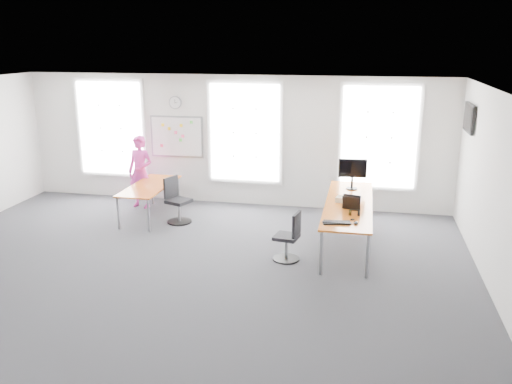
% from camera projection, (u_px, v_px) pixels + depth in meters
% --- Properties ---
extents(floor, '(10.00, 10.00, 0.00)m').
position_uv_depth(floor, '(177.00, 270.00, 9.15)').
color(floor, '#2E2D33').
rests_on(floor, ground).
extents(ceiling, '(10.00, 10.00, 0.00)m').
position_uv_depth(ceiling, '(169.00, 90.00, 8.34)').
color(ceiling, silver).
rests_on(ceiling, ground).
extents(wall_back, '(10.00, 0.00, 10.00)m').
position_uv_depth(wall_back, '(233.00, 141.00, 12.52)').
color(wall_back, white).
rests_on(wall_back, ground).
extents(wall_front, '(10.00, 0.00, 10.00)m').
position_uv_depth(wall_front, '(24.00, 294.00, 4.97)').
color(wall_front, white).
rests_on(wall_front, ground).
extents(wall_right, '(0.00, 10.00, 10.00)m').
position_uv_depth(wall_right, '(503.00, 202.00, 7.79)').
color(wall_right, white).
rests_on(wall_right, ground).
extents(window_left, '(1.60, 0.06, 2.20)m').
position_uv_depth(window_left, '(111.00, 128.00, 13.01)').
color(window_left, white).
rests_on(window_left, wall_back).
extents(window_mid, '(1.60, 0.06, 2.20)m').
position_uv_depth(window_mid, '(245.00, 133.00, 12.38)').
color(window_mid, white).
rests_on(window_mid, wall_back).
extents(window_right, '(1.60, 0.06, 2.20)m').
position_uv_depth(window_right, '(379.00, 137.00, 11.80)').
color(window_right, white).
rests_on(window_right, wall_back).
extents(desk_right, '(0.87, 3.26, 0.79)m').
position_uv_depth(desk_right, '(349.00, 206.00, 10.19)').
color(desk_right, '#C65118').
rests_on(desk_right, ground).
extents(desk_left, '(0.78, 1.95, 0.71)m').
position_uv_depth(desk_left, '(150.00, 188.00, 11.75)').
color(desk_left, '#C65118').
rests_on(desk_left, ground).
extents(chair_right, '(0.47, 0.47, 0.89)m').
position_uv_depth(chair_right, '(289.00, 239.00, 9.46)').
color(chair_right, black).
rests_on(chair_right, ground).
extents(chair_left, '(0.57, 0.57, 0.97)m').
position_uv_depth(chair_left, '(177.00, 203.00, 11.46)').
color(chair_left, black).
rests_on(chair_left, ground).
extents(person, '(0.67, 0.50, 1.67)m').
position_uv_depth(person, '(140.00, 172.00, 12.39)').
color(person, '#DA379D').
rests_on(person, ground).
extents(whiteboard, '(1.20, 0.03, 0.90)m').
position_uv_depth(whiteboard, '(177.00, 137.00, 12.74)').
color(whiteboard, white).
rests_on(whiteboard, wall_back).
extents(wall_clock, '(0.30, 0.04, 0.30)m').
position_uv_depth(wall_clock, '(175.00, 103.00, 12.52)').
color(wall_clock, gray).
rests_on(wall_clock, wall_back).
extents(tv, '(0.06, 0.90, 0.55)m').
position_uv_depth(tv, '(469.00, 118.00, 10.41)').
color(tv, black).
rests_on(tv, wall_right).
extents(keyboard, '(0.49, 0.27, 0.02)m').
position_uv_depth(keyboard, '(337.00, 223.00, 9.04)').
color(keyboard, black).
rests_on(keyboard, desk_right).
extents(mouse, '(0.08, 0.12, 0.04)m').
position_uv_depth(mouse, '(356.00, 223.00, 9.00)').
color(mouse, black).
rests_on(mouse, desk_right).
extents(lens_cap, '(0.09, 0.09, 0.01)m').
position_uv_depth(lens_cap, '(352.00, 220.00, 9.22)').
color(lens_cap, black).
rests_on(lens_cap, desk_right).
extents(headphones, '(0.19, 0.10, 0.11)m').
position_uv_depth(headphones, '(354.00, 213.00, 9.42)').
color(headphones, black).
rests_on(headphones, desk_right).
extents(laptop_sleeve, '(0.34, 0.26, 0.27)m').
position_uv_depth(laptop_sleeve, '(351.00, 203.00, 9.73)').
color(laptop_sleeve, black).
rests_on(laptop_sleeve, desk_right).
extents(paper_stack, '(0.32, 0.27, 0.10)m').
position_uv_depth(paper_stack, '(344.00, 200.00, 10.22)').
color(paper_stack, beige).
rests_on(paper_stack, desk_right).
extents(monitor, '(0.57, 0.23, 0.63)m').
position_uv_depth(monitor, '(353.00, 171.00, 11.01)').
color(monitor, black).
rests_on(monitor, desk_right).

